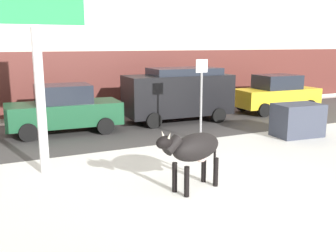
{
  "coord_description": "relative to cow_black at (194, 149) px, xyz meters",
  "views": [
    {
      "loc": [
        -4.79,
        -6.02,
        3.35
      ],
      "look_at": [
        -0.25,
        3.36,
        1.1
      ],
      "focal_mm": 41.01,
      "sensor_mm": 36.0,
      "label": 1
    }
  ],
  "objects": [
    {
      "name": "street_sign",
      "position": [
        2.53,
        3.96,
        0.68
      ],
      "size": [
        0.44,
        0.08,
        2.82
      ],
      "color": "gray",
      "rests_on": "ground"
    },
    {
      "name": "ground_plane",
      "position": [
        0.57,
        -1.34,
        -0.99
      ],
      "size": [
        120.0,
        120.0,
        0.0
      ],
      "primitive_type": "plane",
      "color": "white"
    },
    {
      "name": "billboard",
      "position": [
        -2.93,
        2.76,
        3.32
      ],
      "size": [
        2.52,
        0.24,
        5.56
      ],
      "color": "silver",
      "rests_on": "ground"
    },
    {
      "name": "cow_black",
      "position": [
        0.0,
        0.0,
        0.0
      ],
      "size": [
        1.93,
        0.97,
        1.54
      ],
      "color": "black",
      "rests_on": "ground"
    },
    {
      "name": "car_yellow_sedan",
      "position": [
        8.85,
        7.31,
        -0.09
      ],
      "size": [
        4.28,
        2.14,
        1.84
      ],
      "color": "gold",
      "rests_on": "ground"
    },
    {
      "name": "car_black_van",
      "position": [
        3.4,
        7.34,
        0.25
      ],
      "size": [
        4.69,
        2.29,
        2.32
      ],
      "color": "black",
      "rests_on": "ground"
    },
    {
      "name": "dumpster",
      "position": [
        6.06,
        2.96,
        -0.39
      ],
      "size": [
        1.8,
        1.25,
        1.2
      ],
      "primitive_type": "cube",
      "rotation": [
        0.0,
        0.0,
        -0.09
      ],
      "color": "#383D4C",
      "rests_on": "ground"
    },
    {
      "name": "pedestrian_near_billboard",
      "position": [
        3.5,
        10.14,
        -0.11
      ],
      "size": [
        0.36,
        0.24,
        1.73
      ],
      "color": "#282833",
      "rests_on": "ground"
    },
    {
      "name": "car_darkgreen_sedan",
      "position": [
        -1.54,
        7.24,
        -0.09
      ],
      "size": [
        4.28,
        2.14,
        1.84
      ],
      "color": "#194C2D",
      "rests_on": "ground"
    },
    {
      "name": "road_strip",
      "position": [
        0.57,
        6.84,
        -0.99
      ],
      "size": [
        60.0,
        5.6,
        0.01
      ],
      "primitive_type": "cube",
      "color": "#423F3F",
      "rests_on": "ground"
    }
  ]
}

